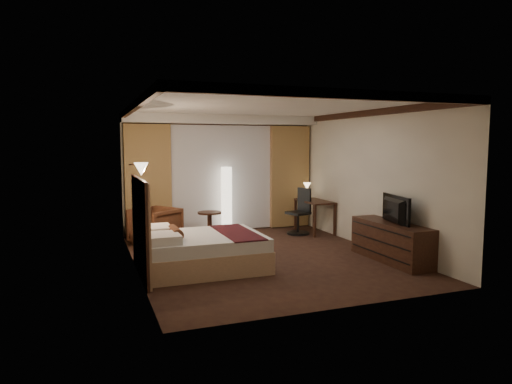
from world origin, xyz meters
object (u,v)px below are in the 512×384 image
object	(u,v)px
floor_lamp	(227,200)
desk	(314,216)
office_chair	(298,211)
dresser	(391,242)
television	(391,207)
armchair	(155,224)
bed	(203,252)
side_table	(210,225)

from	to	relation	value
floor_lamp	desk	world-z (taller)	floor_lamp
office_chair	dresser	xyz separation A→B (m)	(0.49, -2.72, -0.19)
television	dresser	bearing A→B (deg)	-78.39
desk	office_chair	xyz separation A→B (m)	(-0.44, -0.05, 0.15)
desk	floor_lamp	bearing A→B (deg)	160.77
television	floor_lamp	bearing A→B (deg)	40.99
armchair	office_chair	world-z (taller)	office_chair
floor_lamp	desk	xyz separation A→B (m)	(1.92, -0.67, -0.39)
desk	television	world-z (taller)	television
desk	office_chair	world-z (taller)	office_chair
floor_lamp	office_chair	bearing A→B (deg)	-26.01
office_chair	television	bearing A→B (deg)	-99.80
floor_lamp	desk	distance (m)	2.07
office_chair	television	distance (m)	2.80
floor_lamp	office_chair	xyz separation A→B (m)	(1.47, -0.72, -0.24)
armchair	television	bearing A→B (deg)	18.43
floor_lamp	dresser	xyz separation A→B (m)	(1.97, -3.44, -0.43)
armchair	office_chair	bearing A→B (deg)	54.82
bed	armchair	world-z (taller)	armchair
floor_lamp	bed	bearing A→B (deg)	-114.16
desk	dresser	bearing A→B (deg)	-88.97
floor_lamp	office_chair	size ratio (longest dim) A/B	1.46
armchair	floor_lamp	bearing A→B (deg)	77.09
television	office_chair	bearing A→B (deg)	21.28
bed	office_chair	world-z (taller)	office_chair
television	desk	bearing A→B (deg)	12.03
floor_lamp	office_chair	world-z (taller)	floor_lamp
armchair	television	xyz separation A→B (m)	(3.67, -2.75, 0.54)
side_table	desk	size ratio (longest dim) A/B	0.52
desk	television	xyz separation A→B (m)	(0.02, -2.77, 0.58)
floor_lamp	dresser	bearing A→B (deg)	-60.25
bed	office_chair	distance (m)	3.43
desk	dresser	size ratio (longest dim) A/B	0.62
desk	television	distance (m)	2.83
desk	side_table	bearing A→B (deg)	173.41
side_table	dresser	xyz separation A→B (m)	(2.47, -3.05, 0.05)
bed	floor_lamp	world-z (taller)	floor_lamp
side_table	office_chair	xyz separation A→B (m)	(1.98, -0.33, 0.24)
side_table	floor_lamp	bearing A→B (deg)	37.38
desk	armchair	bearing A→B (deg)	-179.59
side_table	floor_lamp	size ratio (longest dim) A/B	0.37
dresser	television	size ratio (longest dim) A/B	1.80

